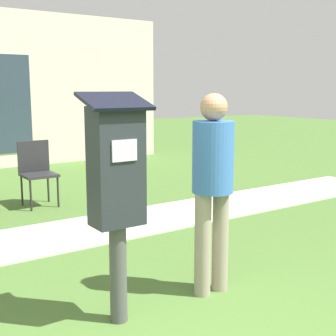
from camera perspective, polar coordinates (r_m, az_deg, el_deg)
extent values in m
cube|color=beige|center=(5.19, -19.00, -8.88)|extent=(12.00, 1.10, 0.02)
cube|color=#2D3D4C|center=(10.11, -19.36, 7.32)|extent=(1.10, 0.02, 2.00)
cylinder|color=#4C4C4C|center=(3.33, -6.09, -12.65)|extent=(0.12, 0.12, 0.70)
cube|color=#23282D|center=(3.13, -6.33, 0.18)|extent=(0.34, 0.22, 0.80)
cube|color=silver|center=(3.01, -5.33, 2.13)|extent=(0.18, 0.01, 0.14)
cube|color=black|center=(3.09, -6.48, 8.11)|extent=(0.44, 0.31, 0.12)
cylinder|color=gray|center=(3.70, 4.25, -9.33)|extent=(0.13, 0.13, 0.82)
cylinder|color=gray|center=(3.81, 6.39, -8.80)|extent=(0.13, 0.13, 0.82)
cylinder|color=#386BB7|center=(3.60, 5.51, 1.34)|extent=(0.32, 0.32, 0.55)
sphere|color=tan|center=(3.56, 5.61, 7.40)|extent=(0.21, 0.21, 0.21)
cylinder|color=#262628|center=(6.48, -16.39, -3.24)|extent=(0.03, 0.03, 0.42)
cylinder|color=#262628|center=(6.61, -13.26, -2.87)|extent=(0.03, 0.03, 0.42)
cylinder|color=#262628|center=(6.84, -17.38, -2.64)|extent=(0.03, 0.03, 0.42)
cylinder|color=#262628|center=(6.96, -14.39, -2.30)|extent=(0.03, 0.03, 0.42)
cube|color=#262628|center=(6.67, -15.44, -0.83)|extent=(0.44, 0.44, 0.04)
cube|color=#262628|center=(6.83, -16.09, 1.39)|extent=(0.44, 0.04, 0.44)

